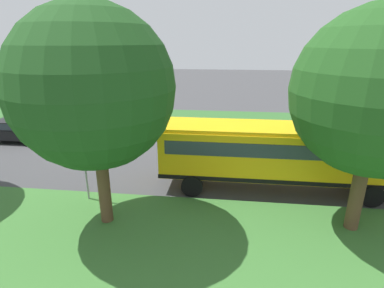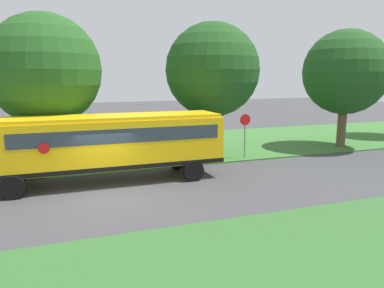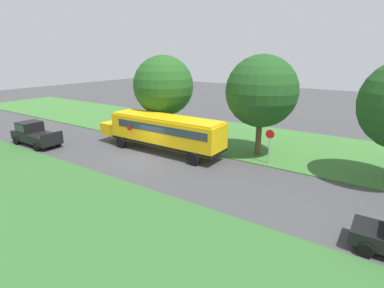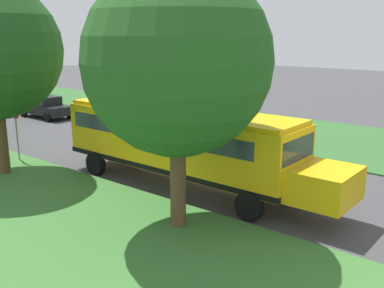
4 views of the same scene
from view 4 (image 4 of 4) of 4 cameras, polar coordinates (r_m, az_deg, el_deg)
ground_plane at (r=20.08m, az=3.65°, el=-3.66°), size 120.00×120.00×0.00m
grass_verge at (r=13.78m, az=-21.95°, el=-13.14°), size 12.00×80.00×0.08m
grass_far_side at (r=27.66m, az=14.52°, el=0.94°), size 10.00×80.00×0.07m
school_bus at (r=17.83m, az=-1.14°, el=0.50°), size 2.84×12.42×3.16m
car_black_nearest at (r=34.52m, az=-18.15°, el=4.66°), size 2.02×4.40×1.56m
oak_tree_beside_bus at (r=13.29m, az=-1.74°, el=10.33°), size 5.68×5.68×8.11m
stop_sign at (r=23.06m, az=-21.43°, el=2.16°), size 0.08×0.68×2.74m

